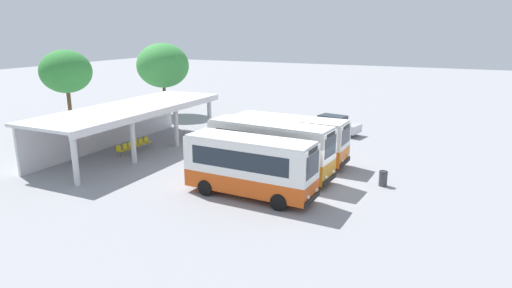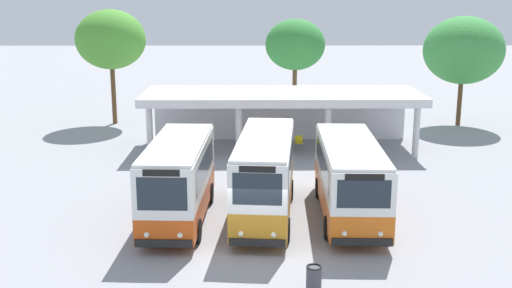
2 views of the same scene
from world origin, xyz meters
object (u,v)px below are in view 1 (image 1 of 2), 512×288
object	(u,v)px
city_bus_nearest_orange	(250,165)
waiting_chair_fourth_seat	(137,144)
city_bus_middle_cream	(289,137)
waiting_chair_middle_seat	(132,146)
parked_car_flank	(334,124)
waiting_chair_second_from_end	(126,148)
waiting_chair_fifth_seat	(142,143)
litter_bin_apron	(383,178)
waiting_chair_far_end_seat	(147,141)
city_bus_second_in_row	(270,148)
waiting_chair_end_by_column	(120,150)

from	to	relation	value
city_bus_nearest_orange	waiting_chair_fourth_seat	world-z (taller)	city_bus_nearest_orange
city_bus_middle_cream	waiting_chair_middle_seat	size ratio (longest dim) A/B	9.47
parked_car_flank	waiting_chair_second_from_end	distance (m)	17.74
city_bus_nearest_orange	waiting_chair_middle_seat	size ratio (longest dim) A/B	8.61
city_bus_middle_cream	waiting_chair_fourth_seat	size ratio (longest dim) A/B	9.47
city_bus_middle_cream	waiting_chair_middle_seat	distance (m)	11.78
city_bus_middle_cream	waiting_chair_fifth_seat	distance (m)	11.55
waiting_chair_middle_seat	litter_bin_apron	xyz separation A→B (m)	(0.88, -18.11, -0.07)
waiting_chair_second_from_end	waiting_chair_far_end_seat	size ratio (longest dim) A/B	1.00
waiting_chair_fourth_seat	waiting_chair_fifth_seat	world-z (taller)	same
waiting_chair_fifth_seat	city_bus_second_in_row	bearing A→B (deg)	-98.32
parked_car_flank	litter_bin_apron	size ratio (longest dim) A/B	5.17
city_bus_middle_cream	city_bus_second_in_row	bearing A→B (deg)	-178.51
litter_bin_apron	waiting_chair_fourth_seat	bearing A→B (deg)	90.94
waiting_chair_middle_seat	parked_car_flank	bearing A→B (deg)	-43.31
city_bus_nearest_orange	waiting_chair_fifth_seat	xyz separation A→B (m)	(5.17, 11.79, -1.31)
parked_car_flank	waiting_chair_fourth_seat	xyz separation A→B (m)	(-12.01, 11.90, -0.31)
waiting_chair_second_from_end	parked_car_flank	bearing A→B (deg)	-42.04
waiting_chair_fourth_seat	waiting_chair_far_end_seat	distance (m)	1.16
city_bus_second_in_row	city_bus_middle_cream	bearing A→B (deg)	1.49
waiting_chair_end_by_column	litter_bin_apron	size ratio (longest dim) A/B	0.96
city_bus_nearest_orange	waiting_chair_far_end_seat	world-z (taller)	city_bus_nearest_orange
city_bus_nearest_orange	litter_bin_apron	distance (m)	8.11
waiting_chair_far_end_seat	litter_bin_apron	world-z (taller)	litter_bin_apron
parked_car_flank	waiting_chair_end_by_column	xyz separation A→B (m)	(-13.75, 11.96, -0.31)
city_bus_middle_cream	waiting_chair_end_by_column	xyz separation A→B (m)	(-4.15, 11.42, -1.23)
city_bus_middle_cream	parked_car_flank	world-z (taller)	city_bus_middle_cream
city_bus_second_in_row	parked_car_flank	distance (m)	13.15
city_bus_middle_cream	litter_bin_apron	size ratio (longest dim) A/B	9.05
city_bus_second_in_row	city_bus_middle_cream	distance (m)	3.50
city_bus_middle_cream	waiting_chair_end_by_column	world-z (taller)	city_bus_middle_cream
waiting_chair_far_end_seat	litter_bin_apron	bearing A→B (deg)	-92.73
waiting_chair_fifth_seat	waiting_chair_second_from_end	bearing A→B (deg)	-179.96
waiting_chair_end_by_column	litter_bin_apron	bearing A→B (deg)	-83.60
city_bus_second_in_row	waiting_chair_fourth_seat	size ratio (longest dim) A/B	9.44
waiting_chair_second_from_end	waiting_chair_end_by_column	bearing A→B (deg)	171.86
waiting_chair_end_by_column	waiting_chair_far_end_seat	bearing A→B (deg)	-2.51
litter_bin_apron	waiting_chair_fifth_seat	bearing A→B (deg)	89.11
waiting_chair_middle_seat	city_bus_middle_cream	bearing A→B (deg)	-75.22
parked_car_flank	litter_bin_apron	distance (m)	13.27
waiting_chair_second_from_end	litter_bin_apron	size ratio (longest dim) A/B	0.96
waiting_chair_far_end_seat	parked_car_flank	bearing A→B (deg)	-47.48
parked_car_flank	waiting_chair_middle_seat	bearing A→B (deg)	136.69
city_bus_middle_cream	waiting_chair_far_end_seat	xyz separation A→B (m)	(-1.25, 11.29, -1.23)
city_bus_middle_cream	city_bus_nearest_orange	bearing A→B (deg)	-176.30
waiting_chair_middle_seat	waiting_chair_far_end_seat	xyz separation A→B (m)	(1.74, -0.04, 0.00)
waiting_chair_second_from_end	litter_bin_apron	distance (m)	18.17
waiting_chair_middle_seat	litter_bin_apron	bearing A→B (deg)	-87.22
waiting_chair_end_by_column	waiting_chair_far_end_seat	distance (m)	2.91
waiting_chair_second_from_end	city_bus_middle_cream	bearing A→B (deg)	-72.52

